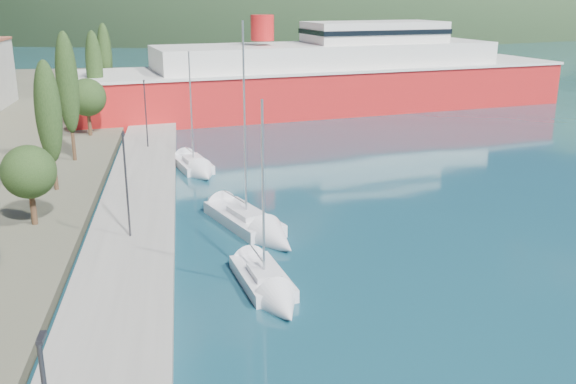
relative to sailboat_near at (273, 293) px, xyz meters
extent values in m
plane|color=#164352|center=(1.76, 112.10, -0.28)|extent=(1400.00, 1400.00, 0.00)
cube|color=gray|center=(-7.24, 18.10, 0.12)|extent=(5.00, 88.00, 0.80)
cylinder|color=#47301E|center=(-13.17, 11.00, 1.43)|extent=(0.36, 0.36, 2.03)
sphere|color=#243B18|center=(-13.17, 11.00, 3.74)|extent=(3.25, 3.25, 3.25)
cylinder|color=#47301E|center=(-13.17, 18.45, 1.44)|extent=(0.30, 0.30, 2.04)
ellipsoid|color=#243B18|center=(-13.17, 18.45, 6.07)|extent=(1.80, 1.80, 7.23)
cylinder|color=#47301E|center=(-13.17, 27.23, 1.60)|extent=(0.30, 0.30, 2.36)
ellipsoid|color=#243B18|center=(-13.17, 27.23, 6.96)|extent=(1.80, 1.80, 8.37)
cylinder|color=#47301E|center=(-13.17, 37.48, 1.58)|extent=(0.36, 0.36, 2.33)
sphere|color=#243B18|center=(-13.17, 37.48, 4.24)|extent=(3.73, 3.73, 3.73)
cylinder|color=#47301E|center=(-13.17, 44.81, 1.50)|extent=(0.30, 0.30, 2.18)
ellipsoid|color=#243B18|center=(-13.17, 44.81, 6.45)|extent=(1.80, 1.80, 7.71)
cylinder|color=#47301E|center=(-13.17, 55.55, 1.54)|extent=(0.30, 0.30, 2.25)
ellipsoid|color=#243B18|center=(-13.17, 55.55, 6.65)|extent=(1.80, 1.80, 7.98)
cube|color=#2D2D33|center=(-7.24, -14.59, 6.52)|extent=(0.15, 0.50, 0.12)
cylinder|color=#2D2D33|center=(-7.24, 7.73, 3.52)|extent=(0.12, 0.12, 6.00)
cube|color=#2D2D33|center=(-7.24, 7.98, 6.52)|extent=(0.15, 0.50, 0.12)
cylinder|color=#2D2D33|center=(-7.24, 30.97, 3.52)|extent=(0.12, 0.12, 6.00)
cube|color=#2D2D33|center=(-7.24, 31.22, 6.52)|extent=(0.15, 0.50, 0.12)
cube|color=silver|center=(-0.29, 1.74, -0.05)|extent=(2.99, 5.54, 0.84)
cube|color=silver|center=(-0.23, 1.39, 0.51)|extent=(1.62, 2.29, 0.33)
cylinder|color=silver|center=(-0.23, 1.39, 4.81)|extent=(0.12, 0.12, 8.88)
cone|color=silver|center=(0.26, -1.58, -0.05)|extent=(2.52, 2.77, 2.15)
cube|color=silver|center=(-0.38, 10.82, -0.01)|extent=(4.85, 7.38, 0.98)
cube|color=silver|center=(-0.21, 10.39, 0.64)|extent=(2.41, 3.13, 0.38)
cylinder|color=silver|center=(-0.21, 10.39, 6.47)|extent=(0.12, 0.12, 11.98)
cone|color=silver|center=(1.23, 6.68, -0.01)|extent=(3.51, 3.93, 2.51)
cube|color=silver|center=(-3.30, 25.44, -0.03)|extent=(3.59, 5.75, 0.91)
cube|color=silver|center=(-3.21, 25.10, 0.58)|extent=(1.89, 2.41, 0.36)
cylinder|color=silver|center=(-3.21, 25.10, 5.00)|extent=(0.12, 0.12, 9.14)
cone|color=silver|center=(-2.45, 22.14, -0.03)|extent=(2.88, 2.99, 2.34)
cube|color=red|center=(14.52, 52.62, 2.10)|extent=(64.21, 24.75, 6.07)
cube|color=silver|center=(14.52, 52.62, 5.14)|extent=(64.72, 25.21, 0.33)
cube|color=silver|center=(14.52, 52.62, 6.44)|extent=(44.65, 18.86, 3.25)
cube|color=silver|center=(20.91, 53.86, 9.36)|extent=(18.82, 11.27, 2.60)
cylinder|color=red|center=(6.01, 50.97, 10.12)|extent=(2.82, 2.82, 3.04)
camera|label=1|loc=(-3.86, -28.05, 13.84)|focal=40.00mm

